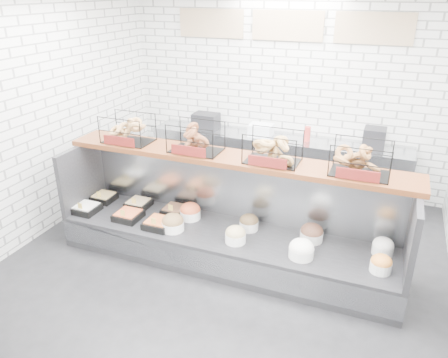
% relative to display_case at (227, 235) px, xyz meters
% --- Properties ---
extents(ground, '(5.50, 5.50, 0.00)m').
position_rel_display_case_xyz_m(ground, '(0.00, -0.34, -0.33)').
color(ground, black).
rests_on(ground, ground).
extents(room_shell, '(5.02, 5.51, 3.01)m').
position_rel_display_case_xyz_m(room_shell, '(0.00, 0.26, 1.73)').
color(room_shell, silver).
rests_on(room_shell, ground).
extents(display_case, '(4.00, 0.90, 1.20)m').
position_rel_display_case_xyz_m(display_case, '(0.00, 0.00, 0.00)').
color(display_case, black).
rests_on(display_case, ground).
extents(bagel_shelf, '(4.10, 0.50, 0.40)m').
position_rel_display_case_xyz_m(bagel_shelf, '(0.00, 0.18, 1.05)').
color(bagel_shelf, '#48210F').
rests_on(bagel_shelf, display_case).
extents(prep_counter, '(4.00, 0.60, 1.20)m').
position_rel_display_case_xyz_m(prep_counter, '(0.00, 2.09, 0.14)').
color(prep_counter, '#93969B').
rests_on(prep_counter, ground).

